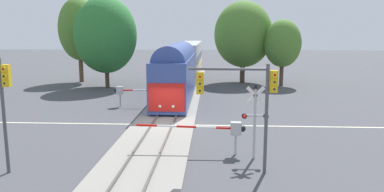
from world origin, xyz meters
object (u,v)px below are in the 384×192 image
commuter_train (185,62)px  crossing_gate_far (129,91)px  crossing_signal_mast (255,114)px  crossing_gate_near (223,129)px  traffic_signal_near_left (5,97)px  traffic_signal_near_right (245,92)px  oak_behind_train (106,35)px  elm_centre_background (243,34)px  oak_far_right (283,43)px  pine_left_background (79,29)px

commuter_train → crossing_gate_far: commuter_train is taller
crossing_signal_mast → crossing_gate_near: bearing=158.0°
crossing_gate_far → traffic_signal_near_left: 16.16m
crossing_signal_mast → crossing_gate_far: 16.37m
crossing_gate_far → crossing_gate_near: bearing=-57.7°
traffic_signal_near_right → oak_behind_train: 30.21m
crossing_gate_far → elm_centre_background: size_ratio=0.62×
traffic_signal_near_left → traffic_signal_near_right: traffic_signal_near_left is taller
crossing_gate_far → traffic_signal_near_right: (8.83, -15.25, 2.45)m
crossing_gate_near → crossing_signal_mast: bearing=-22.0°
oak_far_right → oak_behind_train: bearing=-173.2°
crossing_signal_mast → pine_left_background: pine_left_background is taller
crossing_signal_mast → pine_left_background: 35.56m
pine_left_background → commuter_train: bearing=-7.1°
traffic_signal_near_left → pine_left_background: pine_left_background is taller
oak_behind_train → traffic_signal_near_left: bearing=-83.6°
commuter_train → crossing_signal_mast: size_ratio=10.44×
crossing_gate_near → traffic_signal_near_left: 10.82m
elm_centre_background → oak_behind_train: oak_behind_train is taller
oak_behind_train → oak_far_right: size_ratio=1.32×
traffic_signal_near_right → pine_left_background: pine_left_background is taller
traffic_signal_near_right → oak_behind_train: oak_behind_train is taller
crossing_signal_mast → crossing_gate_far: size_ratio=0.61×
traffic_signal_near_left → oak_behind_train: size_ratio=0.51×
crossing_gate_far → oak_far_right: bearing=41.3°
crossing_gate_near → oak_behind_train: bearing=118.7°
crossing_gate_near → traffic_signal_near_left: traffic_signal_near_left is taller
elm_centre_background → commuter_train: bearing=-163.4°
crossing_signal_mast → oak_far_right: oak_far_right is taller
traffic_signal_near_left → oak_far_right: 34.78m
crossing_gate_near → elm_centre_background: elm_centre_background is taller
traffic_signal_near_left → oak_far_right: size_ratio=0.67×
crossing_gate_far → pine_left_background: (-9.97, 16.13, 5.46)m
crossing_signal_mast → oak_far_right: 28.00m
crossing_signal_mast → crossing_gate_far: crossing_signal_mast is taller
elm_centre_background → crossing_signal_mast: bearing=-93.3°
crossing_gate_far → crossing_signal_mast: bearing=-54.2°
traffic_signal_near_right → oak_far_right: oak_far_right is taller
commuter_train → pine_left_background: (-13.89, 1.72, 4.09)m
crossing_signal_mast → pine_left_background: (-19.54, 29.37, 4.46)m
crossing_gate_far → oak_far_right: 21.39m
crossing_gate_far → traffic_signal_near_right: traffic_signal_near_right is taller
traffic_signal_near_right → elm_centre_background: size_ratio=0.49×
traffic_signal_near_left → commuter_train: bearing=78.8°
oak_far_right → traffic_signal_near_left: bearing=-121.0°
commuter_train → traffic_signal_near_left: 30.88m
crossing_signal_mast → elm_centre_background: 30.12m
crossing_gate_near → pine_left_background: bearing=122.0°
oak_far_right → crossing_gate_near: bearing=-106.5°
traffic_signal_near_left → elm_centre_background: elm_centre_background is taller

